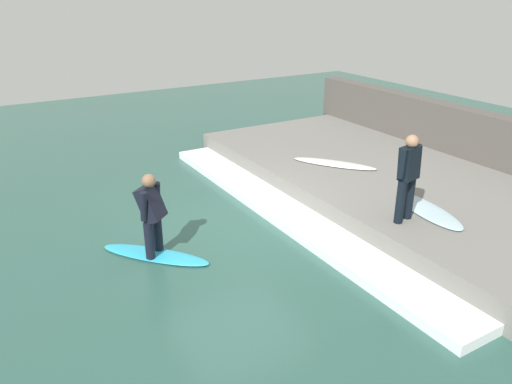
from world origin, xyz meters
TOP-DOWN VIEW (x-y plane):
  - ground_plane at (0.00, 0.00)m, footprint 28.00×28.00m
  - concrete_ledge at (3.77, 0.00)m, footprint 4.40×9.60m
  - back_wall at (6.22, 0.00)m, footprint 0.50×10.08m
  - wave_foam_crest at (1.15, 0.00)m, footprint 0.85×9.12m
  - surfboard_riding at (-1.69, -0.16)m, footprint 1.68×1.83m
  - surfer_riding at (-1.69, -0.16)m, footprint 0.56×0.57m
  - surfer_waiting_near at (2.25, -2.03)m, footprint 0.52×0.31m
  - surfboard_waiting_near at (2.91, -2.01)m, footprint 0.91×1.86m
  - surfboard_spare at (3.08, 0.89)m, footprint 1.50×1.85m

SIDE VIEW (x-z plane):
  - ground_plane at x=0.00m, z-range 0.00..0.00m
  - surfboard_riding at x=-1.69m, z-range 0.00..0.06m
  - wave_foam_crest at x=1.15m, z-range 0.00..0.18m
  - concrete_ledge at x=3.77m, z-range 0.00..0.50m
  - surfboard_waiting_near at x=2.91m, z-range 0.50..0.56m
  - surfboard_spare at x=3.08m, z-range 0.50..0.56m
  - back_wall at x=6.22m, z-range 0.00..1.65m
  - surfer_riding at x=-1.69m, z-range 0.14..1.60m
  - surfer_waiting_near at x=2.25m, z-range 0.60..2.16m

